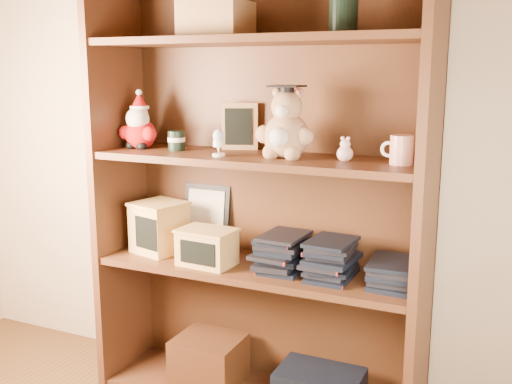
# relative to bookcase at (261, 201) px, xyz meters

# --- Properties ---
(bookcase) EXTENTS (1.20, 0.35, 1.60)m
(bookcase) POSITION_rel_bookcase_xyz_m (0.00, 0.00, 0.00)
(bookcase) COLOR #502C16
(bookcase) RESTS_ON ground
(shelf_lower) EXTENTS (1.14, 0.33, 0.02)m
(shelf_lower) POSITION_rel_bookcase_xyz_m (0.00, -0.05, -0.24)
(shelf_lower) COLOR #502C16
(shelf_lower) RESTS_ON ground
(shelf_upper) EXTENTS (1.14, 0.33, 0.02)m
(shelf_upper) POSITION_rel_bookcase_xyz_m (0.00, -0.05, 0.16)
(shelf_upper) COLOR #502C16
(shelf_upper) RESTS_ON ground
(santa_plush) EXTENTS (0.16, 0.12, 0.23)m
(santa_plush) POSITION_rel_bookcase_xyz_m (-0.48, -0.06, 0.25)
(santa_plush) COLOR #A50F0F
(santa_plush) RESTS_ON shelf_upper
(teachers_tin) EXTENTS (0.06, 0.06, 0.07)m
(teachers_tin) POSITION_rel_bookcase_xyz_m (-0.32, -0.05, 0.21)
(teachers_tin) COLOR black
(teachers_tin) RESTS_ON shelf_upper
(chalkboard_plaque) EXTENTS (0.13, 0.10, 0.17)m
(chalkboard_plaque) POSITION_rel_bookcase_xyz_m (-0.12, 0.06, 0.25)
(chalkboard_plaque) COLOR #9E7547
(chalkboard_plaque) RESTS_ON shelf_upper
(egg_cup) EXTENTS (0.04, 0.04, 0.09)m
(egg_cup) POSITION_rel_bookcase_xyz_m (-0.10, -0.13, 0.22)
(egg_cup) COLOR white
(egg_cup) RESTS_ON shelf_upper
(grad_teddy_bear) EXTENTS (0.21, 0.18, 0.25)m
(grad_teddy_bear) POSITION_rel_bookcase_xyz_m (0.12, -0.06, 0.27)
(grad_teddy_bear) COLOR tan
(grad_teddy_bear) RESTS_ON shelf_upper
(pink_figurine) EXTENTS (0.05, 0.05, 0.08)m
(pink_figurine) POSITION_rel_bookcase_xyz_m (0.32, -0.05, 0.20)
(pink_figurine) COLOR beige
(pink_figurine) RESTS_ON shelf_upper
(teacher_mug) EXTENTS (0.10, 0.07, 0.09)m
(teacher_mug) POSITION_rel_bookcase_xyz_m (0.50, -0.05, 0.22)
(teacher_mug) COLOR silver
(teacher_mug) RESTS_ON shelf_upper
(certificate_frame) EXTENTS (0.20, 0.05, 0.25)m
(certificate_frame) POSITION_rel_bookcase_xyz_m (-0.28, 0.09, -0.10)
(certificate_frame) COLOR black
(certificate_frame) RESTS_ON shelf_lower
(treats_box) EXTENTS (0.22, 0.22, 0.19)m
(treats_box) POSITION_rel_bookcase_xyz_m (-0.41, -0.05, -0.13)
(treats_box) COLOR tan
(treats_box) RESTS_ON shelf_lower
(pencils_box) EXTENTS (0.21, 0.16, 0.13)m
(pencils_box) POSITION_rel_bookcase_xyz_m (-0.16, -0.12, -0.16)
(pencils_box) COLOR tan
(pencils_box) RESTS_ON shelf_lower
(book_stack_left) EXTENTS (0.14, 0.20, 0.13)m
(book_stack_left) POSITION_rel_bookcase_xyz_m (0.10, -0.05, -0.16)
(book_stack_left) COLOR black
(book_stack_left) RESTS_ON shelf_lower
(book_stack_mid) EXTENTS (0.14, 0.20, 0.14)m
(book_stack_mid) POSITION_rel_bookcase_xyz_m (0.28, -0.05, -0.16)
(book_stack_mid) COLOR black
(book_stack_mid) RESTS_ON shelf_lower
(book_stack_right) EXTENTS (0.14, 0.20, 0.08)m
(book_stack_right) POSITION_rel_bookcase_xyz_m (0.50, -0.05, -0.19)
(book_stack_right) COLOR black
(book_stack_right) RESTS_ON shelf_lower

